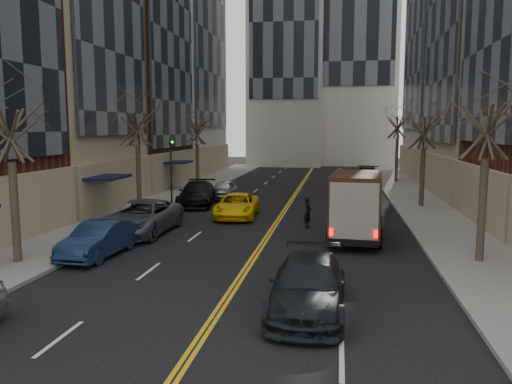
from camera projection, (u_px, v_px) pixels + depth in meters
sidewalk_left at (173, 196)px, 37.87m from camera, size 4.00×66.00×0.15m
sidewalk_right at (419, 202)px, 34.95m from camera, size 4.00×66.00×0.15m
streetwall_left at (99, 1)px, 40.88m from camera, size 14.00×49.50×36.00m
tree_lf_near at (8, 101)px, 18.46m from camera, size 3.20×3.20×8.41m
tree_lf_mid at (137, 105)px, 30.15m from camera, size 3.20×3.20×8.91m
tree_lf_far at (197, 119)px, 42.94m from camera, size 3.20×3.20×8.12m
tree_rt_near at (489, 95)px, 18.51m from camera, size 3.20×3.20×8.71m
tree_rt_mid at (425, 114)px, 32.25m from camera, size 3.20×3.20×8.32m
tree_rt_far at (398, 112)px, 46.85m from camera, size 3.20×3.20×9.11m
traffic_signal at (171, 166)px, 32.36m from camera, size 0.29×0.26×4.70m
ups_truck at (356, 206)px, 23.33m from camera, size 2.71×5.98×3.20m
observer_sedan at (308, 285)px, 14.33m from camera, size 2.15×5.24×1.52m
taxi at (237, 206)px, 29.43m from camera, size 2.64×5.13×1.39m
pedestrian at (308, 212)px, 26.35m from camera, size 0.53×0.68×1.64m
parked_lf_b at (99, 239)px, 20.43m from camera, size 1.77×4.44×1.44m
parked_lf_c at (141, 218)px, 24.79m from camera, size 2.83×5.99×1.66m
parked_lf_d at (197, 194)px, 33.89m from camera, size 3.01×5.82×1.61m
parked_lf_e at (224, 190)px, 37.27m from camera, size 1.59×3.90×1.33m
parked_rt_a at (367, 202)px, 30.53m from camera, size 2.17×4.82×1.54m
parked_rt_b at (362, 188)px, 37.41m from camera, size 2.74×5.74×1.58m
parked_rt_c at (367, 176)px, 46.05m from camera, size 2.81×5.87×1.65m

